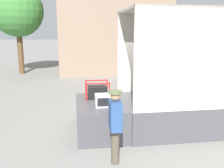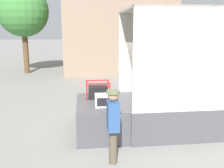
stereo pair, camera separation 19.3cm
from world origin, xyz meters
The scene contains 7 objects.
ground_plane centered at (0.00, 0.00, 0.00)m, with size 160.00×160.00×0.00m, color gray.
tailgate_deck centered at (-0.68, 0.00, 0.44)m, with size 1.36×2.14×0.89m, color #4C4C51.
microwave centered at (-0.61, -0.42, 1.05)m, with size 0.49×0.36×0.32m.
portable_generator centered at (-0.70, 0.42, 1.08)m, with size 0.69×0.51×0.51m.
worker_person centered at (-0.55, -1.81, 1.00)m, with size 0.29×0.44×1.64m.
house_backdrop centered at (1.33, 12.63, 4.82)m, with size 7.67×8.36×9.46m.
street_tree centered at (-4.94, 10.79, 4.10)m, with size 3.35×3.35×5.80m.
Camera 2 is at (-1.17, -6.78, 2.85)m, focal length 40.00 mm.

